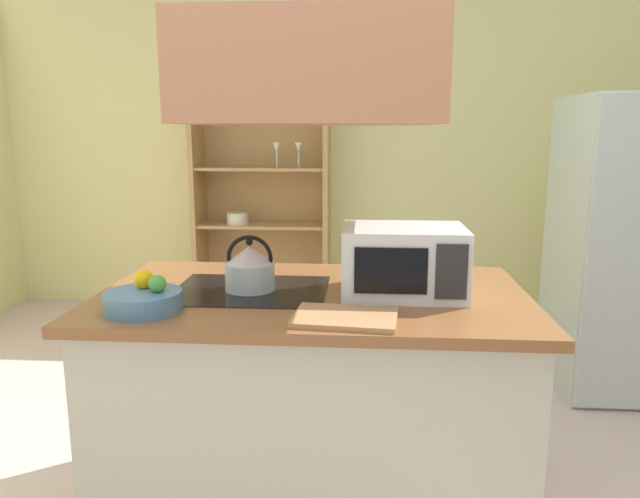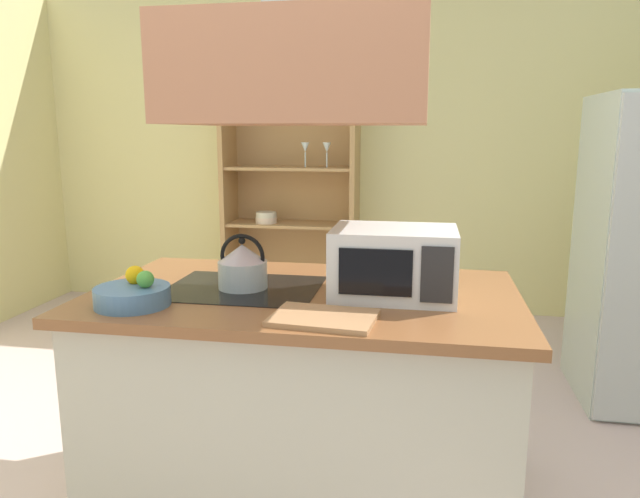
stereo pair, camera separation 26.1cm
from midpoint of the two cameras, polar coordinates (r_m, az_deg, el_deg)
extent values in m
cube|color=beige|center=(5.06, 7.24, 9.37)|extent=(6.00, 0.12, 2.70)
cube|color=#BDB8A2|center=(2.47, 1.65, -14.75)|extent=(1.57, 0.91, 0.86)
cube|color=brown|center=(2.30, 1.71, -4.64)|extent=(1.65, 0.99, 0.04)
cube|color=black|center=(2.35, -4.30, -3.83)|extent=(0.60, 0.48, 0.00)
cube|color=#BA7552|center=(2.22, 1.84, 16.59)|extent=(0.90, 0.70, 0.36)
cube|color=tan|center=(5.06, -7.32, 4.65)|extent=(0.04, 0.40, 1.87)
cube|color=tan|center=(4.84, 4.92, 4.41)|extent=(0.04, 0.40, 1.87)
cube|color=tan|center=(4.90, -1.38, 15.32)|extent=(1.11, 0.40, 0.03)
cube|color=tan|center=(5.10, -1.28, -5.47)|extent=(1.11, 0.40, 0.08)
cube|color=tan|center=(5.11, -0.90, 4.81)|extent=(1.11, 0.02, 1.87)
cube|color=tan|center=(4.95, -1.32, 2.41)|extent=(1.03, 0.36, 0.02)
cube|color=tan|center=(4.90, -1.34, 7.82)|extent=(1.03, 0.36, 0.02)
cylinder|color=beige|center=(4.94, -3.72, 2.80)|extent=(0.18, 0.18, 0.05)
cylinder|color=beige|center=(4.93, -3.73, 3.32)|extent=(0.17, 0.17, 0.05)
cylinder|color=silver|center=(4.83, 0.13, 8.63)|extent=(0.01, 0.01, 0.12)
cone|color=silver|center=(4.83, 0.13, 9.82)|extent=(0.07, 0.07, 0.08)
cylinder|color=silver|center=(4.80, 2.25, 8.61)|extent=(0.01, 0.01, 0.12)
cone|color=silver|center=(4.80, 2.26, 9.80)|extent=(0.07, 0.07, 0.08)
cylinder|color=#B3BEC2|center=(2.33, -4.32, -2.53)|extent=(0.19, 0.19, 0.11)
cone|color=#C1B5BE|center=(2.31, -4.35, -0.42)|extent=(0.18, 0.18, 0.07)
sphere|color=black|center=(2.30, -4.37, 0.78)|extent=(0.03, 0.03, 0.03)
torus|color=black|center=(2.32, -4.35, -0.77)|extent=(0.18, 0.02, 0.18)
cube|color=#B07F53|center=(1.95, 4.20, -6.72)|extent=(0.36, 0.27, 0.02)
cube|color=silver|center=(2.24, 10.50, -1.32)|extent=(0.46, 0.34, 0.26)
cube|color=black|center=(2.07, 8.99, -2.30)|extent=(0.26, 0.01, 0.17)
cube|color=#262628|center=(2.08, 14.83, -2.49)|extent=(0.11, 0.01, 0.20)
cylinder|color=#4C7299|center=(2.17, -14.47, -4.50)|extent=(0.27, 0.27, 0.07)
sphere|color=#4E9F3A|center=(2.13, -13.24, -2.91)|extent=(0.06, 0.06, 0.06)
sphere|color=#FCB50D|center=(2.21, -14.30, -2.49)|extent=(0.07, 0.07, 0.07)
camera|label=1|loc=(0.13, -87.14, 0.57)|focal=33.04mm
camera|label=2|loc=(0.13, 92.86, -0.57)|focal=33.04mm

